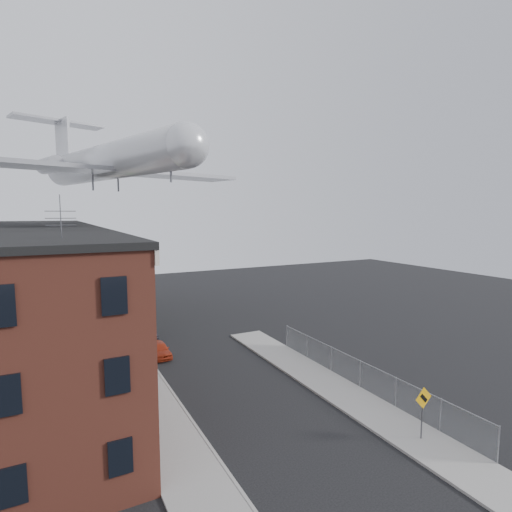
# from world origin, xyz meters

# --- Properties ---
(ground) EXTENTS (120.00, 120.00, 0.00)m
(ground) POSITION_xyz_m (0.00, 0.00, 0.00)
(ground) COLOR black
(ground) RESTS_ON ground
(sidewalk_left) EXTENTS (3.00, 62.00, 0.12)m
(sidewalk_left) POSITION_xyz_m (-5.50, 24.00, 0.06)
(sidewalk_left) COLOR gray
(sidewalk_left) RESTS_ON ground
(sidewalk_right) EXTENTS (3.00, 26.00, 0.12)m
(sidewalk_right) POSITION_xyz_m (5.50, 6.00, 0.06)
(sidewalk_right) COLOR gray
(sidewalk_right) RESTS_ON ground
(curb_left) EXTENTS (0.15, 62.00, 0.14)m
(curb_left) POSITION_xyz_m (-4.05, 24.00, 0.07)
(curb_left) COLOR gray
(curb_left) RESTS_ON ground
(curb_right) EXTENTS (0.15, 26.00, 0.14)m
(curb_right) POSITION_xyz_m (4.05, 6.00, 0.07)
(curb_right) COLOR gray
(curb_right) RESTS_ON ground
(corner_building) EXTENTS (10.31, 12.30, 12.15)m
(corner_building) POSITION_xyz_m (-12.00, 7.00, 5.16)
(corner_building) COLOR #3D1913
(corner_building) RESTS_ON ground
(row_house_a) EXTENTS (11.98, 7.00, 10.30)m
(row_house_a) POSITION_xyz_m (-11.96, 16.50, 5.13)
(row_house_a) COLOR slate
(row_house_a) RESTS_ON ground
(row_house_b) EXTENTS (11.98, 7.00, 10.30)m
(row_house_b) POSITION_xyz_m (-11.96, 23.50, 5.13)
(row_house_b) COLOR #726B5A
(row_house_b) RESTS_ON ground
(row_house_c) EXTENTS (11.98, 7.00, 10.30)m
(row_house_c) POSITION_xyz_m (-11.96, 30.50, 5.13)
(row_house_c) COLOR slate
(row_house_c) RESTS_ON ground
(row_house_d) EXTENTS (11.98, 7.00, 10.30)m
(row_house_d) POSITION_xyz_m (-11.96, 37.50, 5.13)
(row_house_d) COLOR #726B5A
(row_house_d) RESTS_ON ground
(row_house_e) EXTENTS (11.98, 7.00, 10.30)m
(row_house_e) POSITION_xyz_m (-11.96, 44.50, 5.13)
(row_house_e) COLOR slate
(row_house_e) RESTS_ON ground
(chainlink_fence) EXTENTS (0.06, 18.06, 1.90)m
(chainlink_fence) POSITION_xyz_m (7.00, 5.00, 1.00)
(chainlink_fence) COLOR gray
(chainlink_fence) RESTS_ON ground
(warning_sign) EXTENTS (1.10, 0.11, 2.80)m
(warning_sign) POSITION_xyz_m (5.60, -1.03, 1.88)
(warning_sign) COLOR #515156
(warning_sign) RESTS_ON ground
(utility_pole) EXTENTS (1.80, 0.26, 9.00)m
(utility_pole) POSITION_xyz_m (-5.60, 18.00, 4.67)
(utility_pole) COLOR black
(utility_pole) RESTS_ON ground
(street_tree) EXTENTS (3.22, 3.20, 5.20)m
(street_tree) POSITION_xyz_m (-5.27, 27.92, 3.45)
(street_tree) COLOR black
(street_tree) RESTS_ON ground
(car_near) EXTENTS (1.51, 3.49, 1.17)m
(car_near) POSITION_xyz_m (-3.16, 16.82, 0.59)
(car_near) COLOR #A42D15
(car_near) RESTS_ON ground
(car_mid) EXTENTS (1.54, 4.17, 1.36)m
(car_mid) POSITION_xyz_m (-3.13, 22.18, 0.68)
(car_mid) COLOR black
(car_mid) RESTS_ON ground
(car_far) EXTENTS (2.33, 4.56, 1.27)m
(car_far) POSITION_xyz_m (-1.80, 35.83, 0.63)
(car_far) COLOR slate
(car_far) RESTS_ON ground
(airplane) EXTENTS (25.54, 29.22, 8.45)m
(airplane) POSITION_xyz_m (-5.19, 27.42, 16.29)
(airplane) COLOR silver
(airplane) RESTS_ON ground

